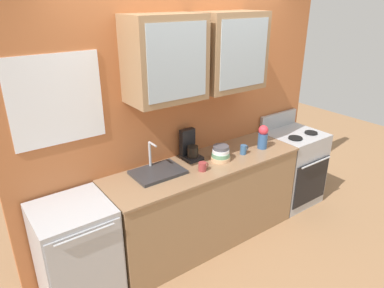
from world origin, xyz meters
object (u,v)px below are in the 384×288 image
Objects in this scene: coffee_maker at (190,148)px; cup_near_bowls at (244,150)px; cup_near_sink at (203,166)px; stove_range at (291,167)px; sink_faucet at (158,171)px; dishwasher at (77,254)px; bowl_stack at (221,154)px; vase at (263,137)px.

cup_near_bowls is at bearing -26.91° from coffee_maker.
cup_near_sink is 0.56m from cup_near_bowls.
stove_range is 1.89m from sink_faucet.
stove_range is 2.66m from dishwasher.
cup_near_bowls is 0.35× the size of coffee_maker.
stove_range is 2.36× the size of sink_faucet.
sink_faucet is 0.46m from coffee_maker.
bowl_stack reaches higher than cup_near_sink.
cup_near_sink is at bearing -175.76° from stove_range.
stove_range is 1.29m from bowl_stack.
bowl_stack is (0.64, -0.12, 0.05)m from sink_faucet.
coffee_maker is (0.44, 0.11, 0.09)m from sink_faucet.
stove_range is 9.87× the size of cup_near_sink.
dishwasher is at bearing -173.96° from sink_faucet.
dishwasher is at bearing 178.15° from cup_near_bowls.
coffee_maker is (-0.76, 0.26, -0.02)m from vase.
bowl_stack reaches higher than cup_near_bowls.
vase reaches higher than stove_range.
bowl_stack is at bearing -10.71° from sink_faucet.
stove_range is 1.20× the size of dishwasher.
bowl_stack is (-1.19, -0.04, 0.51)m from stove_range.
bowl_stack is 0.65× the size of coffee_maker.
vase is (1.19, -0.15, 0.11)m from sink_faucet.
cup_near_sink is 0.12× the size of dishwasher.
dishwasher is at bearing 175.03° from cup_near_sink.
bowl_stack is 1.75× the size of cup_near_sink.
sink_faucet reaches higher than bowl_stack.
sink_faucet reaches higher than cup_near_sink.
dishwasher is (-1.76, 0.06, -0.49)m from cup_near_bowls.
stove_range reaches higher than bowl_stack.
stove_range is 4.23× the size of vase.
dishwasher is 3.08× the size of coffee_maker.
stove_range is at bearing 0.09° from dishwasher.
sink_faucet reaches higher than cup_near_bowls.
sink_faucet is 2.40× the size of bowl_stack.
vase is (0.55, -0.03, 0.06)m from bowl_stack.
stove_range is at bearing 6.09° from vase.
coffee_maker reaches higher than bowl_stack.
stove_range is 1.54m from cup_near_sink.
stove_range reaches higher than dishwasher.
vase is 2.11m from dishwasher.
dishwasher is (-1.48, 0.03, -0.52)m from bowl_stack.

